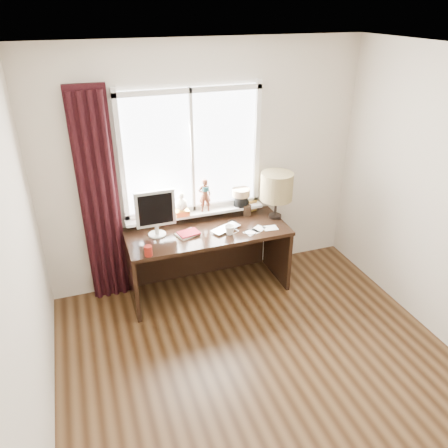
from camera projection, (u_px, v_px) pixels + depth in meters
name	position (u px, v px, depth m)	size (l,w,h in m)	color
floor	(280.00, 397.00, 3.58)	(3.50, 4.00, 0.00)	#4F351D
ceiling	(308.00, 62.00, 2.39)	(3.50, 4.00, 0.00)	white
wall_back	(205.00, 168.00, 4.66)	(3.50, 2.60, 0.00)	beige
wall_left	(14.00, 318.00, 2.47)	(4.00, 2.60, 0.00)	beige
laptop	(226.00, 229.00, 4.58)	(0.33, 0.21, 0.03)	silver
mug	(230.00, 230.00, 4.48)	(0.10, 0.10, 0.10)	white
red_cup	(148.00, 251.00, 4.10)	(0.08, 0.08, 0.10)	maroon
window	(195.00, 170.00, 4.58)	(1.52, 0.21, 1.40)	white
curtain	(100.00, 202.00, 4.34)	(0.38, 0.09, 2.25)	black
desk	(205.00, 246.00, 4.77)	(1.70, 0.70, 0.75)	black
monitor	(155.00, 211.00, 4.36)	(0.40, 0.18, 0.49)	beige
notebook_stack	(188.00, 234.00, 4.48)	(0.26, 0.23, 0.03)	beige
brush_holder	(247.00, 210.00, 4.87)	(0.09, 0.09, 0.25)	black
icon_frame	(253.00, 206.00, 4.96)	(0.10, 0.03, 0.13)	gold
table_lamp	(277.00, 187.00, 4.68)	(0.35, 0.35, 0.52)	black
loose_papers	(260.00, 230.00, 4.59)	(0.39, 0.21, 0.00)	white
desk_cables	(237.00, 228.00, 4.60)	(0.40, 0.43, 0.01)	black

